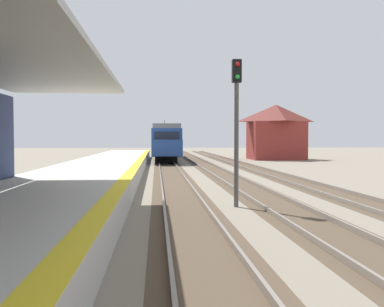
# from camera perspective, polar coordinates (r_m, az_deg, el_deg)

# --- Properties ---
(station_platform) EXTENTS (5.00, 80.00, 0.91)m
(station_platform) POSITION_cam_1_polar(r_m,az_deg,el_deg) (14.92, -18.29, -5.63)
(station_platform) COLOR #B7B5AD
(station_platform) RESTS_ON ground
(track_pair_nearest_platform) EXTENTS (2.34, 120.00, 0.16)m
(track_pair_nearest_platform) POSITION_cam_1_polar(r_m,az_deg,el_deg) (18.56, -1.93, -5.28)
(track_pair_nearest_platform) COLOR #4C3D2D
(track_pair_nearest_platform) RESTS_ON ground
(track_pair_middle) EXTENTS (2.34, 120.00, 0.16)m
(track_pair_middle) POSITION_cam_1_polar(r_m,az_deg,el_deg) (19.04, 8.38, -5.11)
(track_pair_middle) COLOR #4C3D2D
(track_pair_middle) RESTS_ON ground
(track_pair_far_side) EXTENTS (2.34, 120.00, 0.16)m
(track_pair_far_side) POSITION_cam_1_polar(r_m,az_deg,el_deg) (20.10, 17.89, -4.81)
(track_pair_far_side) COLOR #4C3D2D
(track_pair_far_side) RESTS_ON ground
(approaching_train) EXTENTS (2.93, 19.60, 4.76)m
(approaching_train) POSITION_cam_1_polar(r_m,az_deg,el_deg) (46.95, -3.77, 1.77)
(approaching_train) COLOR navy
(approaching_train) RESTS_ON ground
(rail_signal_post) EXTENTS (0.32, 0.34, 5.20)m
(rail_signal_post) POSITION_cam_1_polar(r_m,az_deg,el_deg) (14.57, 6.21, 5.09)
(rail_signal_post) COLOR #4C4C4C
(rail_signal_post) RESTS_ON ground
(distant_trackside_house) EXTENTS (6.60, 5.28, 6.40)m
(distant_trackside_house) POSITION_cam_1_polar(r_m,az_deg,el_deg) (48.97, 11.59, 3.10)
(distant_trackside_house) COLOR maroon
(distant_trackside_house) RESTS_ON ground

